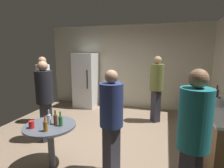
{
  "coord_description": "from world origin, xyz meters",
  "views": [
    {
      "loc": [
        1.29,
        -3.24,
        1.87
      ],
      "look_at": [
        0.25,
        0.22,
        1.2
      ],
      "focal_mm": 28.74,
      "sensor_mm": 36.0,
      "label": 1
    }
  ],
  "objects_px": {
    "beer_bottle_amber": "(45,126)",
    "person_in_olive_shirt": "(157,84)",
    "beer_bottle_brown": "(56,119)",
    "person_in_black_shirt": "(45,95)",
    "kettle": "(219,102)",
    "plastic_cup_red": "(32,124)",
    "refrigerator": "(86,80)",
    "foreground_table": "(50,131)",
    "beer_bottle_clear": "(49,119)",
    "beer_bottle_green": "(61,121)",
    "person_in_teal_shirt": "(193,134)",
    "person_in_navy_shirt": "(111,116)",
    "person_in_white_shirt": "(44,85)",
    "wine_bottle_on_counter": "(216,95)"
  },
  "relations": [
    {
      "from": "beer_bottle_amber",
      "to": "beer_bottle_brown",
      "type": "xyz_separation_m",
      "value": [
        -0.0,
        0.25,
        0.0
      ]
    },
    {
      "from": "wine_bottle_on_counter",
      "to": "person_in_navy_shirt",
      "type": "xyz_separation_m",
      "value": [
        -1.71,
        -1.55,
        -0.08
      ]
    },
    {
      "from": "beer_bottle_amber",
      "to": "beer_bottle_brown",
      "type": "height_order",
      "value": "same"
    },
    {
      "from": "kettle",
      "to": "person_in_teal_shirt",
      "type": "bearing_deg",
      "value": -112.13
    },
    {
      "from": "plastic_cup_red",
      "to": "person_in_navy_shirt",
      "type": "distance_m",
      "value": 1.2
    },
    {
      "from": "beer_bottle_brown",
      "to": "kettle",
      "type": "bearing_deg",
      "value": 25.12
    },
    {
      "from": "beer_bottle_brown",
      "to": "foreground_table",
      "type": "bearing_deg",
      "value": -151.36
    },
    {
      "from": "plastic_cup_red",
      "to": "person_in_teal_shirt",
      "type": "xyz_separation_m",
      "value": [
        2.2,
        -0.11,
        0.2
      ]
    },
    {
      "from": "refrigerator",
      "to": "person_in_black_shirt",
      "type": "xyz_separation_m",
      "value": [
        0.23,
        -2.45,
        0.08
      ]
    },
    {
      "from": "refrigerator",
      "to": "kettle",
      "type": "height_order",
      "value": "refrigerator"
    },
    {
      "from": "kettle",
      "to": "plastic_cup_red",
      "type": "distance_m",
      "value": 3.16
    },
    {
      "from": "kettle",
      "to": "plastic_cup_red",
      "type": "relative_size",
      "value": 2.22
    },
    {
      "from": "kettle",
      "to": "wine_bottle_on_counter",
      "type": "relative_size",
      "value": 0.79
    },
    {
      "from": "person_in_black_shirt",
      "to": "person_in_white_shirt",
      "type": "bearing_deg",
      "value": 172.17
    },
    {
      "from": "plastic_cup_red",
      "to": "person_in_teal_shirt",
      "type": "distance_m",
      "value": 2.21
    },
    {
      "from": "beer_bottle_amber",
      "to": "beer_bottle_clear",
      "type": "distance_m",
      "value": 0.27
    },
    {
      "from": "beer_bottle_amber",
      "to": "person_in_olive_shirt",
      "type": "xyz_separation_m",
      "value": [
        1.4,
        2.69,
        0.2
      ]
    },
    {
      "from": "plastic_cup_red",
      "to": "person_in_olive_shirt",
      "type": "height_order",
      "value": "person_in_olive_shirt"
    },
    {
      "from": "beer_bottle_brown",
      "to": "beer_bottle_amber",
      "type": "bearing_deg",
      "value": -88.89
    },
    {
      "from": "person_in_navy_shirt",
      "to": "person_in_white_shirt",
      "type": "bearing_deg",
      "value": -8.06
    },
    {
      "from": "person_in_navy_shirt",
      "to": "refrigerator",
      "type": "bearing_deg",
      "value": -34.14
    },
    {
      "from": "plastic_cup_red",
      "to": "person_in_white_shirt",
      "type": "height_order",
      "value": "person_in_white_shirt"
    },
    {
      "from": "foreground_table",
      "to": "person_in_white_shirt",
      "type": "xyz_separation_m",
      "value": [
        -1.3,
        1.6,
        0.39
      ]
    },
    {
      "from": "person_in_black_shirt",
      "to": "beer_bottle_clear",
      "type": "bearing_deg",
      "value": -5.6
    },
    {
      "from": "refrigerator",
      "to": "person_in_teal_shirt",
      "type": "distance_m",
      "value": 4.52
    },
    {
      "from": "foreground_table",
      "to": "person_in_olive_shirt",
      "type": "bearing_deg",
      "value": 59.1
    },
    {
      "from": "person_in_white_shirt",
      "to": "person_in_black_shirt",
      "type": "distance_m",
      "value": 1.08
    },
    {
      "from": "refrigerator",
      "to": "person_in_olive_shirt",
      "type": "xyz_separation_m",
      "value": [
        2.35,
        -0.72,
        0.12
      ]
    },
    {
      "from": "refrigerator",
      "to": "beer_bottle_green",
      "type": "xyz_separation_m",
      "value": [
        1.06,
        -3.18,
        -0.08
      ]
    },
    {
      "from": "foreground_table",
      "to": "person_in_teal_shirt",
      "type": "distance_m",
      "value": 2.06
    },
    {
      "from": "beer_bottle_amber",
      "to": "person_in_black_shirt",
      "type": "xyz_separation_m",
      "value": [
        -0.72,
        0.96,
        0.16
      ]
    },
    {
      "from": "beer_bottle_brown",
      "to": "plastic_cup_red",
      "type": "xyz_separation_m",
      "value": [
        -0.27,
        -0.22,
        -0.03
      ]
    },
    {
      "from": "beer_bottle_amber",
      "to": "person_in_black_shirt",
      "type": "relative_size",
      "value": 0.14
    },
    {
      "from": "kettle",
      "to": "beer_bottle_green",
      "type": "bearing_deg",
      "value": -153.36
    },
    {
      "from": "refrigerator",
      "to": "beer_bottle_amber",
      "type": "relative_size",
      "value": 7.83
    },
    {
      "from": "beer_bottle_green",
      "to": "person_in_teal_shirt",
      "type": "distance_m",
      "value": 1.86
    },
    {
      "from": "person_in_black_shirt",
      "to": "plastic_cup_red",
      "type": "bearing_deg",
      "value": -19.9
    },
    {
      "from": "beer_bottle_clear",
      "to": "beer_bottle_brown",
      "type": "bearing_deg",
      "value": 7.41
    },
    {
      "from": "person_in_black_shirt",
      "to": "foreground_table",
      "type": "bearing_deg",
      "value": -5.44
    },
    {
      "from": "beer_bottle_brown",
      "to": "person_in_black_shirt",
      "type": "distance_m",
      "value": 1.02
    },
    {
      "from": "kettle",
      "to": "plastic_cup_red",
      "type": "height_order",
      "value": "kettle"
    },
    {
      "from": "person_in_navy_shirt",
      "to": "beer_bottle_green",
      "type": "bearing_deg",
      "value": 32.3
    },
    {
      "from": "beer_bottle_brown",
      "to": "beer_bottle_clear",
      "type": "bearing_deg",
      "value": -172.59
    },
    {
      "from": "beer_bottle_amber",
      "to": "person_in_teal_shirt",
      "type": "distance_m",
      "value": 1.94
    },
    {
      "from": "beer_bottle_green",
      "to": "plastic_cup_red",
      "type": "bearing_deg",
      "value": -152.88
    },
    {
      "from": "kettle",
      "to": "beer_bottle_clear",
      "type": "distance_m",
      "value": 2.93
    },
    {
      "from": "kettle",
      "to": "beer_bottle_clear",
      "type": "bearing_deg",
      "value": -155.54
    },
    {
      "from": "beer_bottle_amber",
      "to": "person_in_teal_shirt",
      "type": "relative_size",
      "value": 0.14
    },
    {
      "from": "beer_bottle_green",
      "to": "person_in_olive_shirt",
      "type": "distance_m",
      "value": 2.79
    },
    {
      "from": "foreground_table",
      "to": "kettle",
      "type": "bearing_deg",
      "value": 25.23
    }
  ]
}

